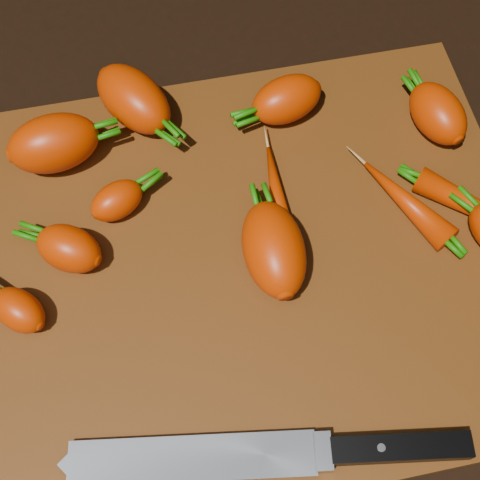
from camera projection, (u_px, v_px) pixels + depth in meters
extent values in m
cube|color=black|center=(242.00, 267.00, 0.59)|extent=(2.00, 2.00, 0.01)
cube|color=#61320F|center=(242.00, 262.00, 0.58)|extent=(0.50, 0.40, 0.01)
ellipsoid|color=#C62F00|center=(54.00, 143.00, 0.60)|extent=(0.09, 0.06, 0.05)
ellipsoid|color=#C62F00|center=(69.00, 249.00, 0.56)|extent=(0.07, 0.07, 0.04)
ellipsoid|color=#C62F00|center=(134.00, 99.00, 0.62)|extent=(0.09, 0.10, 0.05)
ellipsoid|color=#C62F00|center=(274.00, 249.00, 0.55)|extent=(0.05, 0.09, 0.05)
ellipsoid|color=#C62F00|center=(287.00, 99.00, 0.63)|extent=(0.08, 0.06, 0.04)
ellipsoid|color=#C62F00|center=(117.00, 201.00, 0.58)|extent=(0.06, 0.05, 0.03)
ellipsoid|color=#C62F00|center=(277.00, 198.00, 0.59)|extent=(0.03, 0.11, 0.02)
ellipsoid|color=#C62F00|center=(406.00, 201.00, 0.59)|extent=(0.07, 0.10, 0.03)
ellipsoid|color=#C62F00|center=(19.00, 310.00, 0.54)|extent=(0.06, 0.06, 0.03)
ellipsoid|color=#C62F00|center=(438.00, 113.00, 0.62)|extent=(0.06, 0.08, 0.04)
cube|color=gray|center=(67.00, 464.00, 0.49)|extent=(0.19, 0.06, 0.00)
cube|color=gray|center=(199.00, 458.00, 0.50)|extent=(0.02, 0.03, 0.01)
cube|color=black|center=(277.00, 454.00, 0.50)|extent=(0.11, 0.04, 0.01)
cylinder|color=#B2B2B7|center=(256.00, 454.00, 0.49)|extent=(0.01, 0.01, 0.00)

